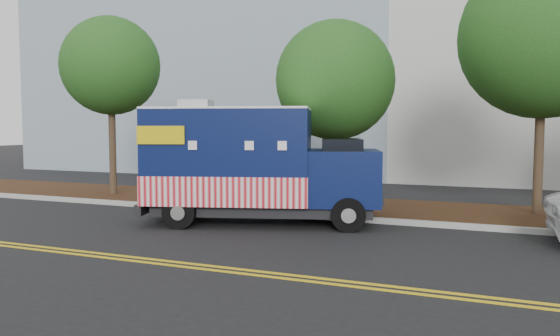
% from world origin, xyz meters
% --- Properties ---
extents(ground, '(120.00, 120.00, 0.00)m').
position_xyz_m(ground, '(0.00, 0.00, 0.00)').
color(ground, black).
rests_on(ground, ground).
extents(curb, '(120.00, 0.18, 0.15)m').
position_xyz_m(curb, '(0.00, 1.40, 0.07)').
color(curb, '#9E9E99').
rests_on(curb, ground).
extents(mulch_strip, '(120.00, 4.00, 0.15)m').
position_xyz_m(mulch_strip, '(0.00, 3.50, 0.07)').
color(mulch_strip, '#321C0E').
rests_on(mulch_strip, ground).
extents(centerline_near, '(120.00, 0.10, 0.01)m').
position_xyz_m(centerline_near, '(0.00, -4.45, 0.01)').
color(centerline_near, gold).
rests_on(centerline_near, ground).
extents(centerline_far, '(120.00, 0.10, 0.01)m').
position_xyz_m(centerline_far, '(0.00, -4.70, 0.01)').
color(centerline_far, gold).
rests_on(centerline_far, ground).
extents(tree_a, '(3.63, 3.63, 6.72)m').
position_xyz_m(tree_a, '(-6.45, 3.02, 4.89)').
color(tree_a, '#38281C').
rests_on(tree_a, ground).
extents(tree_b, '(3.81, 3.81, 6.04)m').
position_xyz_m(tree_b, '(2.06, 3.51, 4.12)').
color(tree_b, '#38281C').
rests_on(tree_b, ground).
extents(tree_c, '(4.64, 4.64, 7.51)m').
position_xyz_m(tree_c, '(8.03, 3.86, 5.18)').
color(tree_c, '#38281C').
rests_on(tree_c, ground).
extents(sign_post, '(0.06, 0.06, 2.40)m').
position_xyz_m(sign_post, '(-0.85, 1.98, 1.20)').
color(sign_post, '#473828').
rests_on(sign_post, ground).
extents(food_truck, '(6.80, 4.11, 3.39)m').
position_xyz_m(food_truck, '(0.71, 0.10, 1.53)').
color(food_truck, black).
rests_on(food_truck, ground).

